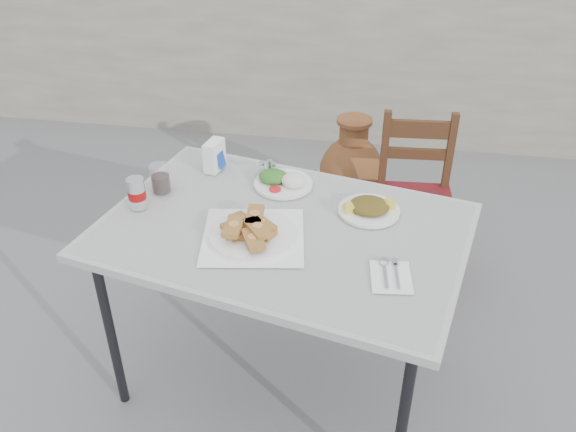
% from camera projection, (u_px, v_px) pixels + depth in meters
% --- Properties ---
extents(ground, '(80.00, 80.00, 0.00)m').
position_uv_depth(ground, '(285.00, 387.00, 2.60)').
color(ground, '#5E5E61').
rests_on(ground, ground).
extents(cafe_table, '(1.47, 1.15, 0.80)m').
position_uv_depth(cafe_table, '(282.00, 239.00, 2.24)').
color(cafe_table, black).
rests_on(cafe_table, ground).
extents(pide_plate, '(0.41, 0.41, 0.07)m').
position_uv_depth(pide_plate, '(253.00, 229.00, 2.14)').
color(pide_plate, white).
rests_on(pide_plate, cafe_table).
extents(salad_rice_plate, '(0.24, 0.24, 0.06)m').
position_uv_depth(salad_rice_plate, '(283.00, 181.00, 2.45)').
color(salad_rice_plate, white).
rests_on(salad_rice_plate, cafe_table).
extents(salad_chopped_plate, '(0.23, 0.23, 0.05)m').
position_uv_depth(salad_chopped_plate, '(369.00, 208.00, 2.28)').
color(salad_chopped_plate, white).
rests_on(salad_chopped_plate, cafe_table).
extents(soda_can, '(0.07, 0.07, 0.12)m').
position_uv_depth(soda_can, '(137.00, 193.00, 2.29)').
color(soda_can, silver).
rests_on(soda_can, cafe_table).
extents(cola_glass, '(0.08, 0.08, 0.11)m').
position_uv_depth(cola_glass, '(161.00, 180.00, 2.39)').
color(cola_glass, white).
rests_on(cola_glass, cafe_table).
extents(napkin_holder, '(0.08, 0.11, 0.13)m').
position_uv_depth(napkin_holder, '(214.00, 156.00, 2.54)').
color(napkin_holder, white).
rests_on(napkin_holder, cafe_table).
extents(condiment_caddy, '(0.10, 0.08, 0.07)m').
position_uv_depth(condiment_caddy, '(269.00, 171.00, 2.51)').
color(condiment_caddy, silver).
rests_on(condiment_caddy, cafe_table).
extents(cutlery_napkin, '(0.15, 0.19, 0.01)m').
position_uv_depth(cutlery_napkin, '(390.00, 274.00, 1.98)').
color(cutlery_napkin, white).
rests_on(cutlery_napkin, cafe_table).
extents(chair, '(0.40, 0.40, 0.85)m').
position_uv_depth(chair, '(414.00, 198.00, 3.05)').
color(chair, '#381C0F').
rests_on(chair, ground).
extents(terracotta_urn, '(0.38, 0.38, 0.66)m').
position_uv_depth(terracotta_urn, '(351.00, 176.00, 3.51)').
color(terracotta_urn, brown).
rests_on(terracotta_urn, ground).
extents(back_wall, '(6.00, 0.25, 1.20)m').
position_uv_depth(back_wall, '(344.00, 58.00, 4.33)').
color(back_wall, '#A7A18B').
rests_on(back_wall, ground).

